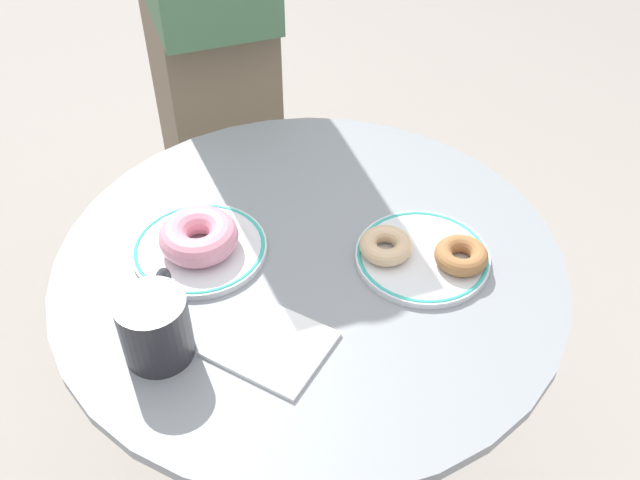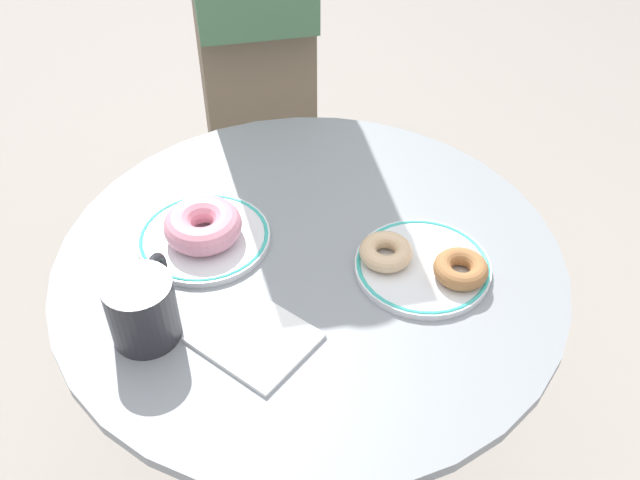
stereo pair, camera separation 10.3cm
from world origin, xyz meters
The scene contains 9 objects.
cafe_table centered at (0.00, 0.00, 0.51)m, with size 0.75×0.75×0.77m.
plate_left centered at (-0.16, -0.01, 0.78)m, with size 0.20×0.20×0.01m.
plate_right centered at (0.16, 0.03, 0.78)m, with size 0.20×0.20×0.01m.
donut_pink_frosted centered at (-0.16, -0.02, 0.81)m, with size 0.12×0.12×0.04m, color pink.
donut_cinnamon centered at (0.22, 0.02, 0.80)m, with size 0.08×0.08×0.03m, color #A36B3D.
donut_glazed centered at (0.11, 0.02, 0.80)m, with size 0.08×0.08×0.03m, color #E0B789.
paper_napkin centered at (-0.02, -0.17, 0.78)m, with size 0.15×0.12×0.01m, color white.
coffee_mug centered at (-0.16, -0.20, 0.82)m, with size 0.09×0.13×0.09m.
person_figure centered at (-0.34, 0.59, 0.80)m, with size 0.41×0.49×1.64m.
Camera 1 is at (0.15, -0.74, 1.51)m, focal length 40.41 mm.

